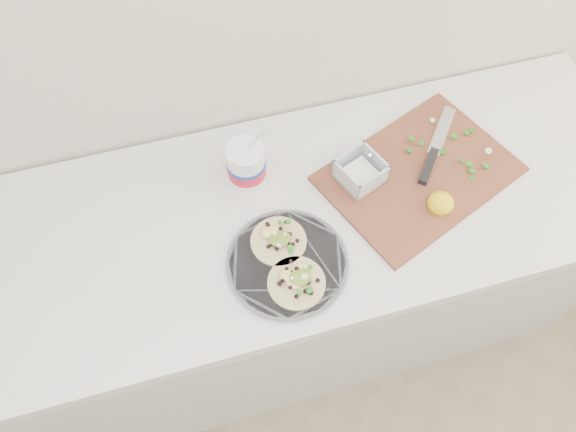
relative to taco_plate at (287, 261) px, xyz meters
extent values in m
cube|color=beige|center=(-0.17, 0.46, 0.38)|extent=(3.50, 0.05, 2.60)
cube|color=beige|center=(-0.17, 0.16, -0.49)|extent=(2.40, 0.62, 0.86)
cube|color=silver|center=(-0.17, 0.14, -0.04)|extent=(2.44, 0.66, 0.04)
cylinder|color=#535459|center=(0.00, 0.00, -0.01)|extent=(0.29, 0.29, 0.01)
cylinder|color=#535459|center=(0.00, 0.00, -0.01)|extent=(0.30, 0.30, 0.00)
cylinder|color=white|center=(-0.03, 0.28, 0.04)|extent=(0.10, 0.10, 0.12)
cylinder|color=red|center=(-0.03, 0.28, 0.03)|extent=(0.10, 0.10, 0.04)
cylinder|color=#192D99|center=(-0.03, 0.28, 0.05)|extent=(0.10, 0.10, 0.01)
cube|color=brown|center=(0.42, 0.16, -0.01)|extent=(0.59, 0.51, 0.01)
cube|color=white|center=(0.25, 0.19, 0.01)|extent=(0.07, 0.07, 0.03)
ellipsoid|color=yellow|center=(0.43, 0.05, 0.01)|extent=(0.07, 0.07, 0.06)
cube|color=silver|center=(0.53, 0.28, 0.00)|extent=(0.14, 0.16, 0.00)
cube|color=black|center=(0.44, 0.17, 0.00)|extent=(0.09, 0.11, 0.02)
camera|label=1|loc=(-0.16, -0.58, 1.24)|focal=35.00mm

